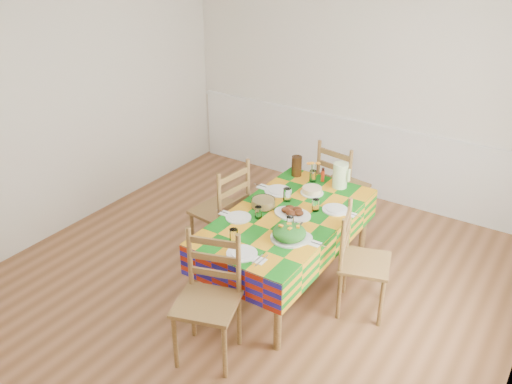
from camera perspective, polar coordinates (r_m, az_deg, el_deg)
room at (r=4.28m, az=-2.33°, el=3.62°), size 4.58×5.08×2.78m
wainscot at (r=6.63m, az=10.36°, el=3.91°), size 4.41×0.06×0.92m
dining_table at (r=4.83m, az=3.30°, el=-3.18°), size 0.97×1.80×0.70m
setting_near_head at (r=4.29m, az=-1.75°, el=-5.82°), size 0.40×0.27×0.12m
setting_left_near at (r=4.72m, az=-1.15°, el=-2.48°), size 0.41×0.24×0.11m
setting_left_far at (r=5.11m, az=2.61°, el=-0.01°), size 0.48×0.28×0.13m
setting_right_near at (r=4.49m, az=4.26°, el=-4.26°), size 0.43×0.25×0.11m
setting_right_far at (r=4.88m, az=7.65°, el=-1.68°), size 0.44×0.25×0.11m
meat_platter at (r=4.78m, az=3.87°, el=-2.13°), size 0.34×0.25×0.07m
salad_platter at (r=4.42m, az=3.52°, el=-4.37°), size 0.31×0.31×0.13m
pasta_bowl at (r=4.89m, az=0.77°, el=-1.16°), size 0.22×0.22×0.08m
cake at (r=5.16m, az=5.91°, el=0.15°), size 0.22×0.22×0.06m
serving_utensils at (r=4.66m, az=4.53°, el=-3.26°), size 0.12×0.27×0.01m
flower_vase at (r=5.36m, az=6.01°, el=2.01°), size 0.14×0.11×0.22m
hot_sauce at (r=5.38m, az=7.04°, el=1.82°), size 0.03×0.03×0.15m
green_pitcher at (r=5.27m, az=8.85°, el=1.75°), size 0.14×0.14×0.25m
tea_pitcher at (r=5.47m, az=4.30°, el=2.74°), size 0.10×0.10×0.21m
name_card at (r=4.18m, az=-2.39°, el=-7.13°), size 0.07×0.02×0.01m
chair_near at (r=4.13m, az=-5.00°, el=-11.23°), size 0.56×0.55×1.02m
chair_far at (r=5.78m, az=8.85°, el=0.53°), size 0.51×0.49×1.01m
chair_left at (r=5.22m, az=-3.50°, el=-2.10°), size 0.49×0.51×1.04m
chair_right at (r=4.64m, az=10.86°, el=-7.23°), size 0.51×0.53×0.96m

